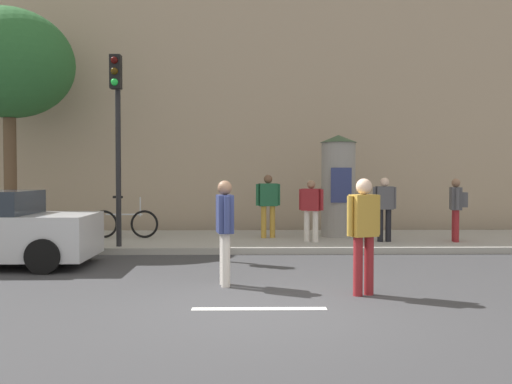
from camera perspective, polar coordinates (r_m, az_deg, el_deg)
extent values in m
plane|color=#38383A|center=(7.55, 0.33, -11.91)|extent=(80.00, 80.00, 0.00)
cube|color=#9E9B93|center=(14.44, -0.30, -5.02)|extent=(36.00, 4.00, 0.15)
cube|color=silver|center=(7.55, 0.33, -11.88)|extent=(1.80, 0.16, 0.01)
cube|color=tan|center=(19.60, -0.48, 11.20)|extent=(36.00, 5.00, 9.98)
cylinder|color=black|center=(13.02, -13.94, 2.35)|extent=(0.12, 0.12, 3.56)
cube|color=black|center=(13.05, -14.20, 11.86)|extent=(0.24, 0.24, 0.75)
sphere|color=#390605|center=(12.97, -14.34, 12.98)|extent=(0.16, 0.16, 0.16)
sphere|color=#3C2906|center=(12.92, -14.33, 11.93)|extent=(0.16, 0.16, 0.16)
sphere|color=green|center=(12.88, -14.33, 10.88)|extent=(0.16, 0.16, 0.16)
cylinder|color=gray|center=(14.87, 8.44, 0.25)|extent=(0.89, 0.89, 2.49)
cone|color=#334C33|center=(14.89, 8.46, 5.43)|extent=(0.98, 0.98, 0.20)
cube|color=navy|center=(14.42, 8.74, 0.70)|extent=(0.54, 0.02, 0.90)
cylinder|color=brown|center=(16.02, -23.90, 1.39)|extent=(0.32, 0.32, 3.13)
ellipsoid|color=#28602D|center=(16.29, -24.04, 11.98)|extent=(3.36, 3.36, 2.86)
cylinder|color=maroon|center=(8.39, 10.42, -7.51)|extent=(0.14, 0.14, 0.88)
cylinder|color=maroon|center=(8.50, 11.51, -7.40)|extent=(0.14, 0.14, 0.88)
cube|color=#B78C33|center=(8.36, 11.00, -2.38)|extent=(0.45, 0.37, 0.62)
cylinder|color=#B78C33|center=(8.23, 9.63, -2.44)|extent=(0.09, 0.09, 0.59)
cylinder|color=#B78C33|center=(8.49, 12.33, -2.33)|extent=(0.09, 0.09, 0.59)
sphere|color=beige|center=(8.34, 11.02, 0.56)|extent=(0.24, 0.24, 0.24)
cylinder|color=silver|center=(9.11, -3.30, -6.80)|extent=(0.14, 0.14, 0.86)
cylinder|color=silver|center=(8.90, -3.12, -7.01)|extent=(0.14, 0.14, 0.86)
cube|color=navy|center=(8.93, -3.22, -2.25)|extent=(0.31, 0.47, 0.61)
cylinder|color=navy|center=(9.18, -3.43, -2.14)|extent=(0.09, 0.09, 0.58)
cylinder|color=navy|center=(8.67, -3.00, -2.37)|extent=(0.09, 0.09, 0.58)
sphere|color=#8C664C|center=(8.91, -3.23, 0.44)|extent=(0.23, 0.23, 0.23)
cylinder|color=black|center=(13.97, 13.43, -3.36)|extent=(0.14, 0.14, 0.79)
cylinder|color=black|center=(13.92, 12.64, -3.37)|extent=(0.14, 0.14, 0.79)
cube|color=#4C4C51|center=(13.90, 13.05, -0.59)|extent=(0.40, 0.25, 0.56)
cylinder|color=#4C4C51|center=(13.96, 14.02, -0.59)|extent=(0.09, 0.09, 0.53)
cylinder|color=#4C4C51|center=(13.84, 12.08, -0.59)|extent=(0.09, 0.09, 0.53)
sphere|color=beige|center=(13.89, 13.06, 1.01)|extent=(0.21, 0.21, 0.21)
cylinder|color=maroon|center=(14.55, 19.72, -3.24)|extent=(0.14, 0.14, 0.78)
cylinder|color=maroon|center=(14.34, 19.85, -3.31)|extent=(0.14, 0.14, 0.78)
cube|color=#4C4C51|center=(14.40, 19.82, -0.63)|extent=(0.31, 0.45, 0.55)
cylinder|color=#4C4C51|center=(14.65, 19.65, -0.59)|extent=(0.09, 0.09, 0.52)
cylinder|color=#4C4C51|center=(14.16, 19.98, -0.67)|extent=(0.09, 0.09, 0.52)
sphere|color=#8C664C|center=(14.39, 19.83, 0.89)|extent=(0.21, 0.21, 0.21)
cube|color=#4C4C51|center=(14.43, 20.52, -0.74)|extent=(0.21, 0.31, 0.36)
cylinder|color=silver|center=(13.64, 6.12, -3.52)|extent=(0.14, 0.14, 0.76)
cylinder|color=silver|center=(13.70, 5.23, -3.49)|extent=(0.14, 0.14, 0.76)
cube|color=maroon|center=(13.63, 5.68, -0.79)|extent=(0.50, 0.40, 0.54)
cylinder|color=maroon|center=(13.55, 6.75, -0.81)|extent=(0.09, 0.09, 0.51)
cylinder|color=maroon|center=(13.71, 4.63, -0.77)|extent=(0.09, 0.09, 0.51)
sphere|color=#8C664C|center=(13.61, 5.69, 0.78)|extent=(0.21, 0.21, 0.21)
cylinder|color=#B78C33|center=(14.38, 0.79, -3.10)|extent=(0.14, 0.14, 0.83)
cylinder|color=#B78C33|center=(14.44, 1.70, -3.08)|extent=(0.14, 0.14, 0.83)
cube|color=#1E5938|center=(14.36, 1.25, -0.28)|extent=(0.50, 0.33, 0.59)
cylinder|color=#1E5938|center=(14.30, 0.16, -0.29)|extent=(0.09, 0.09, 0.56)
cylinder|color=#1E5938|center=(14.43, 2.32, -0.27)|extent=(0.09, 0.09, 0.56)
sphere|color=brown|center=(14.36, 1.25, 1.33)|extent=(0.22, 0.22, 0.22)
cube|color=#724C84|center=(14.54, 1.08, -0.37)|extent=(0.31, 0.21, 0.36)
torus|color=black|center=(14.89, -15.36, -3.20)|extent=(0.72, 0.07, 0.72)
torus|color=black|center=(14.66, -11.38, -3.25)|extent=(0.72, 0.07, 0.72)
cylinder|color=silver|center=(14.75, -13.39, -2.25)|extent=(0.95, 0.05, 0.04)
cylinder|color=silver|center=(14.77, -13.99, -1.48)|extent=(0.04, 0.04, 0.45)
cylinder|color=silver|center=(14.65, -11.80, -1.49)|extent=(0.04, 0.04, 0.50)
cube|color=black|center=(14.76, -14.00, -0.51)|extent=(0.24, 0.10, 0.06)
cylinder|color=black|center=(10.77, -20.96, -6.17)|extent=(0.64, 0.22, 0.64)
cylinder|color=black|center=(12.35, -18.34, -5.13)|extent=(0.64, 0.22, 0.64)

